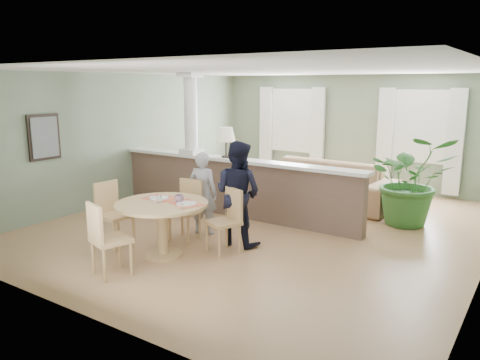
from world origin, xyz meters
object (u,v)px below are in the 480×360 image
Objects in this scene: chair_far_man at (227,217)px; chair_near at (105,236)px; houseplant at (411,180)px; chair_side at (112,211)px; man_person at (238,193)px; sofa at (321,183)px; chair_far_boy at (187,207)px; child_person at (203,193)px; dining_table at (163,214)px.

chair_far_man is 1.82m from chair_near.
houseplant is 5.14m from chair_side.
chair_side is 1.97m from man_person.
houseplant reaches higher than sofa.
chair_far_boy reaches higher than sofa.
chair_far_man is at bearing -61.79° from chair_side.
houseplant is 0.99× the size of man_person.
child_person is at bearing -70.80° from chair_near.
chair_far_boy is at bearing 16.87° from man_person.
child_person is (0.06, 0.35, 0.17)m from chair_far_boy.
sofa is 2.03m from houseplant.
chair_far_man is (0.03, -3.43, 0.09)m from sofa.
houseplant reaches higher than child_person.
sofa is 2.14× the size of child_person.
chair_far_man is 0.99m from child_person.
dining_table is at bearing 60.97° from man_person.
child_person is (0.81, 1.25, 0.14)m from chair_side.
child_person is (-0.17, 1.16, 0.06)m from dining_table.
houseplant is 1.16× the size of child_person.
dining_table is 0.85m from chair_far_boy.
houseplant reaches higher than chair_side.
chair_far_boy is at bearing -36.36° from chair_side.
chair_near is at bearing -120.23° from houseplant.
child_person reaches higher than sofa.
chair_far_man is at bearing 44.89° from dining_table.
dining_table is 1.39× the size of chair_far_man.
dining_table is at bearing -95.82° from sofa.
child_person reaches higher than chair_far_man.
man_person is at bearing -87.74° from sofa.
sofa is 2.99× the size of chair_side.
houseplant is 1.68× the size of chair_far_man.
chair_near reaches higher than chair_far_boy.
child_person is at bearing -29.44° from chair_side.
chair_side is (-0.88, 0.89, 0.00)m from chair_near.
dining_table is at bearing 88.04° from child_person.
chair_near is 1.25m from chair_side.
child_person is at bearing 98.31° from dining_table.
sofa is 5.13m from chair_near.
sofa is 3.40m from chair_far_boy.
chair_side is at bearing -27.80° from chair_near.
sofa is 3.11× the size of chair_far_man.
houseplant is at bearing -102.82° from chair_near.
houseplant is 1.62× the size of chair_near.
man_person is at bearing -91.64° from chair_near.
houseplant is at bearing -40.19° from chair_side.
chair_near reaches higher than chair_far_man.
man_person is (0.60, 1.05, 0.17)m from dining_table.
chair_near is at bearing 71.45° from man_person.
man_person is at bearing -50.50° from chair_side.
chair_side is (-3.55, -3.70, -0.26)m from houseplant.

